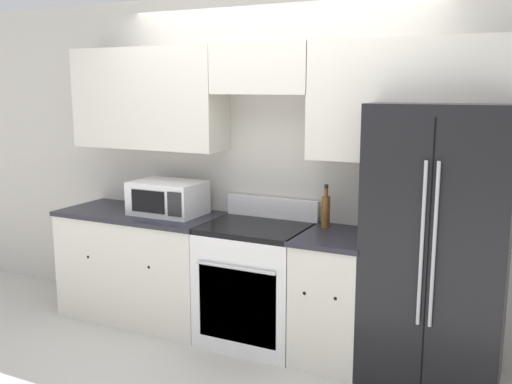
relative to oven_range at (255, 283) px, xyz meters
name	(u,v)px	position (x,y,z in m)	size (l,w,h in m)	color
ground_plane	(237,357)	(0.00, -0.31, -0.45)	(12.00, 12.00, 0.00)	beige
wall_back	(272,140)	(0.00, 0.27, 1.05)	(8.00, 0.39, 2.60)	beige
lower_cabinets_left	(143,265)	(-1.04, 0.00, 0.00)	(1.35, 0.64, 0.90)	silver
lower_cabinets_right	(334,297)	(0.62, 0.00, 0.00)	(0.50, 0.64, 0.90)	silver
oven_range	(255,283)	(0.00, 0.00, 0.00)	(0.76, 0.65, 1.06)	white
refrigerator	(437,245)	(1.28, 0.03, 0.45)	(0.86, 0.72, 1.80)	black
microwave	(168,198)	(-0.80, 0.04, 0.58)	(0.56, 0.39, 0.26)	white
bottle	(326,210)	(0.48, 0.18, 0.57)	(0.06, 0.06, 0.31)	brown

